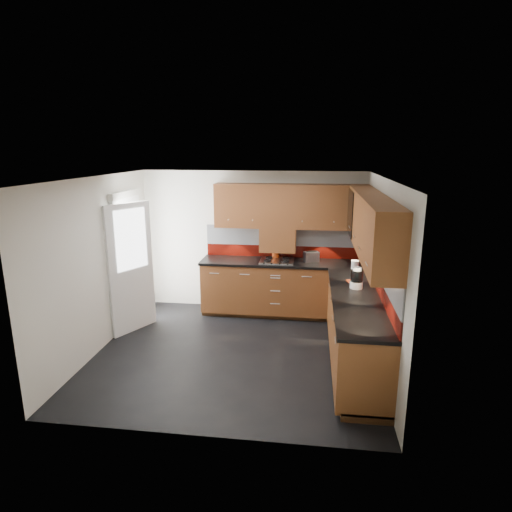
# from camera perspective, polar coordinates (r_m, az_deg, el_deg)

# --- Properties ---
(room) EXTENTS (4.00, 3.80, 2.64)m
(room) POSITION_cam_1_polar(r_m,az_deg,el_deg) (5.59, -2.97, 1.12)
(room) COLOR black
(base_cabinets) EXTENTS (2.70, 3.20, 0.95)m
(base_cabinets) POSITION_cam_1_polar(r_m,az_deg,el_deg) (6.50, 7.66, -6.89)
(base_cabinets) COLOR #5D2E14
(base_cabinets) RESTS_ON room
(countertop) EXTENTS (2.72, 3.22, 0.04)m
(countertop) POSITION_cam_1_polar(r_m,az_deg,el_deg) (6.33, 7.68, -2.85)
(countertop) COLOR black
(countertop) RESTS_ON base_cabinets
(backsplash) EXTENTS (2.70, 3.20, 0.54)m
(backsplash) POSITION_cam_1_polar(r_m,az_deg,el_deg) (6.48, 9.73, 0.12)
(backsplash) COLOR maroon
(backsplash) RESTS_ON countertop
(upper_cabinets) EXTENTS (2.50, 3.20, 0.72)m
(upper_cabinets) POSITION_cam_1_polar(r_m,az_deg,el_deg) (6.21, 9.59, 5.44)
(upper_cabinets) COLOR #5D2E14
(upper_cabinets) RESTS_ON room
(extractor_hood) EXTENTS (0.60, 0.33, 0.40)m
(extractor_hood) POSITION_cam_1_polar(r_m,az_deg,el_deg) (7.17, 2.94, 2.23)
(extractor_hood) COLOR #5D2E14
(extractor_hood) RESTS_ON room
(glass_cabinet) EXTENTS (0.32, 0.80, 0.66)m
(glass_cabinet) POSITION_cam_1_polar(r_m,az_deg,el_deg) (6.52, 13.75, 5.88)
(glass_cabinet) COLOR black
(glass_cabinet) RESTS_ON room
(back_door) EXTENTS (0.42, 1.19, 2.04)m
(back_door) POSITION_cam_1_polar(r_m,az_deg,el_deg) (6.92, -16.44, -0.87)
(back_door) COLOR white
(back_door) RESTS_ON room
(gas_hob) EXTENTS (0.56, 0.49, 0.04)m
(gas_hob) POSITION_cam_1_polar(r_m,az_deg,el_deg) (7.08, 2.80, -0.62)
(gas_hob) COLOR silver
(gas_hob) RESTS_ON countertop
(utensil_pot) EXTENTS (0.12, 0.12, 0.44)m
(utensil_pot) POSITION_cam_1_polar(r_m,az_deg,el_deg) (7.28, 2.61, 0.46)
(utensil_pot) COLOR #E34E15
(utensil_pot) RESTS_ON countertop
(toaster) EXTENTS (0.27, 0.22, 0.17)m
(toaster) POSITION_cam_1_polar(r_m,az_deg,el_deg) (7.12, 7.38, -0.08)
(toaster) COLOR silver
(toaster) RESTS_ON countertop
(food_processor) EXTENTS (0.17, 0.17, 0.29)m
(food_processor) POSITION_cam_1_polar(r_m,az_deg,el_deg) (5.86, 13.27, -2.97)
(food_processor) COLOR white
(food_processor) RESTS_ON countertop
(paper_towel) EXTENTS (0.12, 0.12, 0.22)m
(paper_towel) POSITION_cam_1_polar(r_m,az_deg,el_deg) (6.45, 13.02, -1.57)
(paper_towel) COLOR white
(paper_towel) RESTS_ON countertop
(orange_cloth) EXTENTS (0.17, 0.16, 0.02)m
(orange_cloth) POSITION_cam_1_polar(r_m,az_deg,el_deg) (6.16, 12.74, -3.29)
(orange_cloth) COLOR #F34B1B
(orange_cloth) RESTS_ON countertop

